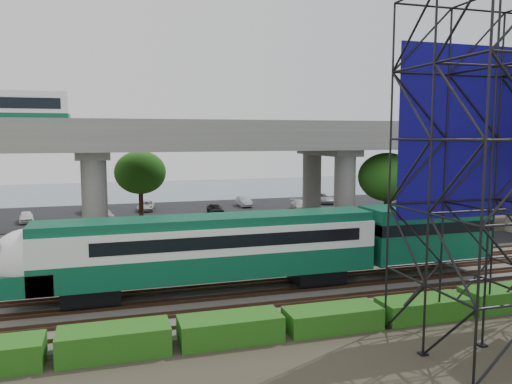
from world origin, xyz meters
name	(u,v)px	position (x,y,z in m)	size (l,w,h in m)	color
ground	(282,302)	(0.00, 0.00, 0.00)	(140.00, 140.00, 0.00)	#474233
ballast_bed	(271,289)	(0.00, 2.00, 0.10)	(90.00, 12.00, 0.20)	slate
service_road	(235,257)	(0.00, 10.50, 0.04)	(90.00, 5.00, 0.08)	black
parking_lot	(187,211)	(0.00, 34.00, 0.04)	(90.00, 18.00, 0.08)	black
harbor_water	(166,192)	(0.00, 56.00, 0.01)	(140.00, 40.00, 0.03)	slate
rail_tracks	(271,286)	(0.00, 2.00, 0.28)	(90.00, 9.52, 0.16)	#472D1E
commuter_train	(247,245)	(-1.45, 2.00, 2.88)	(29.30, 3.06, 4.30)	black
overpass	(204,147)	(-1.29, 16.00, 8.21)	(80.00, 12.00, 12.40)	#9E9B93
hedge_strip	(333,317)	(1.01, -4.30, 0.56)	(34.60, 1.80, 1.20)	#1C5613
trees	(163,179)	(-4.67, 16.17, 5.57)	(40.94, 16.94, 7.69)	#382314
parked_cars	(206,206)	(2.28, 33.90, 0.69)	(38.13, 9.54, 1.31)	white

